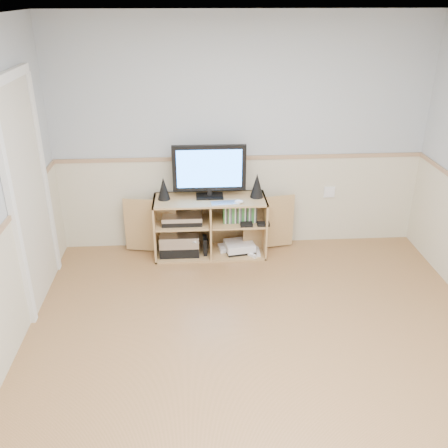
{
  "coord_description": "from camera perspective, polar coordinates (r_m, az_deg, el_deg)",
  "views": [
    {
      "loc": [
        -0.52,
        -2.9,
        2.66
      ],
      "look_at": [
        -0.25,
        1.2,
        0.72
      ],
      "focal_mm": 40.0,
      "sensor_mm": 36.0,
      "label": 1
    }
  ],
  "objects": [
    {
      "name": "mouse",
      "position": [
        5.18,
        1.71,
        2.57
      ],
      "size": [
        0.1,
        0.07,
        0.04
      ],
      "primitive_type": "ellipsoid",
      "rotation": [
        0.0,
        0.0,
        -0.07
      ],
      "color": "white",
      "rests_on": "media_cabinet"
    },
    {
      "name": "speaker_right",
      "position": [
        5.31,
        3.79,
        4.42
      ],
      "size": [
        0.14,
        0.14,
        0.26
      ],
      "primitive_type": "cone",
      "color": "black",
      "rests_on": "media_cabinet"
    },
    {
      "name": "game_cases",
      "position": [
        5.37,
        1.81,
        1.27
      ],
      "size": [
        0.36,
        0.14,
        0.19
      ],
      "primitive_type": "cube",
      "color": "#3F8C3F",
      "rests_on": "media_cabinet"
    },
    {
      "name": "media_cabinet",
      "position": [
        5.48,
        -1.62,
        0.03
      ],
      "size": [
        1.87,
        0.45,
        0.65
      ],
      "color": "tan",
      "rests_on": "floor"
    },
    {
      "name": "room",
      "position": [
        3.39,
        4.46,
        -0.15
      ],
      "size": [
        4.04,
        4.54,
        2.54
      ],
      "color": "#B77D51",
      "rests_on": "ground"
    },
    {
      "name": "monitor",
      "position": [
        5.23,
        -1.7,
        6.23
      ],
      "size": [
        0.77,
        0.18,
        0.57
      ],
      "color": "black",
      "rests_on": "media_cabinet"
    },
    {
      "name": "speaker_left",
      "position": [
        5.28,
        -6.92,
        4.06
      ],
      "size": [
        0.13,
        0.13,
        0.24
      ],
      "primitive_type": "cone",
      "color": "black",
      "rests_on": "media_cabinet"
    },
    {
      "name": "keyboard",
      "position": [
        5.18,
        0.13,
        2.41
      ],
      "size": [
        0.3,
        0.14,
        0.01
      ],
      "primitive_type": "cube",
      "rotation": [
        0.0,
        0.0,
        0.1
      ],
      "color": "silver",
      "rests_on": "media_cabinet"
    },
    {
      "name": "av_components",
      "position": [
        5.48,
        -4.95,
        -1.38
      ],
      "size": [
        0.51,
        0.32,
        0.47
      ],
      "color": "black",
      "rests_on": "media_cabinet"
    },
    {
      "name": "wall_outlet",
      "position": [
        5.74,
        11.93,
        3.59
      ],
      "size": [
        0.12,
        0.03,
        0.12
      ],
      "primitive_type": "cube",
      "color": "white",
      "rests_on": "wall_back"
    },
    {
      "name": "game_consoles",
      "position": [
        5.55,
        1.63,
        -2.62
      ],
      "size": [
        0.46,
        0.31,
        0.11
      ],
      "color": "white",
      "rests_on": "media_cabinet"
    }
  ]
}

